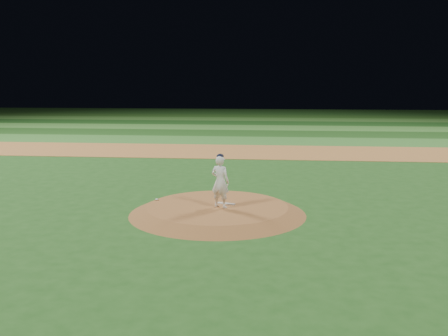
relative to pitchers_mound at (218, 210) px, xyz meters
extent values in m
plane|color=#1F4F19|center=(0.00, 0.00, -0.12)|extent=(120.00, 120.00, 0.00)
cube|color=#A46A33|center=(0.00, 14.00, -0.12)|extent=(70.00, 6.00, 0.02)
cube|color=#327229|center=(0.00, 19.50, -0.12)|extent=(70.00, 5.00, 0.02)
cube|color=#1B4616|center=(0.00, 24.50, -0.12)|extent=(70.00, 5.00, 0.02)
cube|color=#3A7B2C|center=(0.00, 29.50, -0.12)|extent=(70.00, 5.00, 0.02)
cube|color=#174315|center=(0.00, 34.50, -0.12)|extent=(70.00, 5.00, 0.02)
cube|color=#346B27|center=(0.00, 39.50, -0.12)|extent=(70.00, 5.00, 0.02)
cube|color=#224F19|center=(0.00, 44.50, -0.12)|extent=(70.00, 5.00, 0.02)
cone|color=brown|center=(0.00, 0.00, 0.00)|extent=(5.50, 5.50, 0.25)
cube|color=silver|center=(0.25, 0.26, 0.14)|extent=(0.59, 0.31, 0.03)
ellipsoid|color=beige|center=(-2.06, 0.51, 0.15)|extent=(0.11, 0.11, 0.06)
imported|color=white|center=(0.11, -0.20, 0.93)|extent=(0.69, 0.58, 1.62)
ellipsoid|color=black|center=(0.11, -0.20, 1.72)|extent=(0.22, 0.22, 0.15)
camera|label=1|loc=(1.73, -15.02, 3.95)|focal=40.00mm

